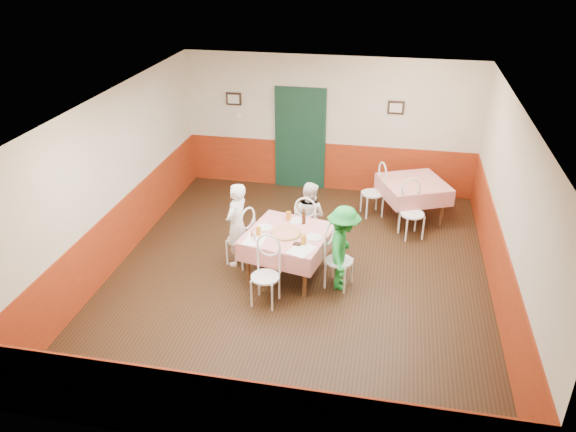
% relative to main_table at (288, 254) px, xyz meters
% --- Properties ---
extents(floor, '(7.00, 7.00, 0.00)m').
position_rel_main_table_xyz_m(floor, '(0.18, 0.01, -0.38)').
color(floor, black).
rests_on(floor, ground).
extents(ceiling, '(7.00, 7.00, 0.00)m').
position_rel_main_table_xyz_m(ceiling, '(0.18, 0.01, 2.42)').
color(ceiling, white).
rests_on(ceiling, back_wall).
extents(back_wall, '(6.00, 0.10, 2.80)m').
position_rel_main_table_xyz_m(back_wall, '(0.18, 3.51, 1.02)').
color(back_wall, beige).
rests_on(back_wall, ground).
extents(front_wall, '(6.00, 0.10, 2.80)m').
position_rel_main_table_xyz_m(front_wall, '(0.18, -3.49, 1.02)').
color(front_wall, beige).
rests_on(front_wall, ground).
extents(left_wall, '(0.10, 7.00, 2.80)m').
position_rel_main_table_xyz_m(left_wall, '(-2.82, 0.01, 1.02)').
color(left_wall, beige).
rests_on(left_wall, ground).
extents(right_wall, '(0.10, 7.00, 2.80)m').
position_rel_main_table_xyz_m(right_wall, '(3.18, 0.01, 1.02)').
color(right_wall, beige).
rests_on(right_wall, ground).
extents(wainscot_back, '(6.00, 0.03, 1.00)m').
position_rel_main_table_xyz_m(wainscot_back, '(0.18, 3.49, 0.12)').
color(wainscot_back, maroon).
rests_on(wainscot_back, ground).
extents(wainscot_front, '(6.00, 0.03, 1.00)m').
position_rel_main_table_xyz_m(wainscot_front, '(0.18, -3.48, 0.12)').
color(wainscot_front, maroon).
rests_on(wainscot_front, ground).
extents(wainscot_left, '(0.03, 7.00, 1.00)m').
position_rel_main_table_xyz_m(wainscot_left, '(-2.81, 0.01, 0.12)').
color(wainscot_left, maroon).
rests_on(wainscot_left, ground).
extents(wainscot_right, '(0.03, 7.00, 1.00)m').
position_rel_main_table_xyz_m(wainscot_right, '(3.16, 0.01, 0.12)').
color(wainscot_right, maroon).
rests_on(wainscot_right, ground).
extents(door, '(0.96, 0.06, 2.10)m').
position_rel_main_table_xyz_m(door, '(-0.42, 3.46, 0.68)').
color(door, black).
rests_on(door, ground).
extents(picture_left, '(0.32, 0.03, 0.26)m').
position_rel_main_table_xyz_m(picture_left, '(-1.82, 3.46, 1.48)').
color(picture_left, black).
rests_on(picture_left, back_wall).
extents(picture_right, '(0.32, 0.03, 0.26)m').
position_rel_main_table_xyz_m(picture_right, '(1.48, 3.46, 1.48)').
color(picture_right, black).
rests_on(picture_right, back_wall).
extents(thermostat, '(0.10, 0.03, 0.10)m').
position_rel_main_table_xyz_m(thermostat, '(-1.72, 3.46, 1.12)').
color(thermostat, white).
rests_on(thermostat, back_wall).
extents(main_table, '(1.45, 1.45, 0.77)m').
position_rel_main_table_xyz_m(main_table, '(0.00, 0.00, 0.00)').
color(main_table, red).
rests_on(main_table, ground).
extents(second_table, '(1.48, 1.48, 0.77)m').
position_rel_main_table_xyz_m(second_table, '(1.93, 2.40, 0.00)').
color(second_table, red).
rests_on(second_table, ground).
extents(chair_left, '(0.55, 0.55, 0.90)m').
position_rel_main_table_xyz_m(chair_left, '(-0.83, 0.18, 0.08)').
color(chair_left, white).
rests_on(chair_left, ground).
extents(chair_right, '(0.52, 0.52, 0.90)m').
position_rel_main_table_xyz_m(chair_right, '(0.83, -0.18, 0.08)').
color(chair_right, white).
rests_on(chair_right, ground).
extents(chair_far, '(0.45, 0.45, 0.90)m').
position_rel_main_table_xyz_m(chair_far, '(0.18, 0.83, 0.08)').
color(chair_far, white).
rests_on(chair_far, ground).
extents(chair_near, '(0.47, 0.47, 0.90)m').
position_rel_main_table_xyz_m(chair_near, '(-0.18, -0.83, 0.08)').
color(chair_near, white).
rests_on(chair_near, ground).
extents(chair_second_a, '(0.55, 0.55, 0.90)m').
position_rel_main_table_xyz_m(chair_second_a, '(1.18, 2.40, 0.08)').
color(chair_second_a, white).
rests_on(chair_second_a, ground).
extents(chair_second_b, '(0.55, 0.55, 0.90)m').
position_rel_main_table_xyz_m(chair_second_b, '(1.93, 1.65, 0.08)').
color(chair_second_b, white).
rests_on(chair_second_b, ground).
extents(pizza, '(0.53, 0.53, 0.03)m').
position_rel_main_table_xyz_m(pizza, '(-0.02, -0.06, 0.40)').
color(pizza, '#B74723').
rests_on(pizza, main_table).
extents(plate_left, '(0.30, 0.30, 0.01)m').
position_rel_main_table_xyz_m(plate_left, '(-0.39, 0.09, 0.39)').
color(plate_left, white).
rests_on(plate_left, main_table).
extents(plate_right, '(0.30, 0.30, 0.01)m').
position_rel_main_table_xyz_m(plate_right, '(0.42, -0.08, 0.39)').
color(plate_right, white).
rests_on(plate_right, main_table).
extents(plate_far, '(0.30, 0.30, 0.01)m').
position_rel_main_table_xyz_m(plate_far, '(0.07, 0.40, 0.39)').
color(plate_far, white).
rests_on(plate_far, main_table).
extents(glass_a, '(0.09, 0.09, 0.14)m').
position_rel_main_table_xyz_m(glass_a, '(-0.43, -0.17, 0.45)').
color(glass_a, '#BF7219').
rests_on(glass_a, main_table).
extents(glass_b, '(0.10, 0.10, 0.15)m').
position_rel_main_table_xyz_m(glass_b, '(0.30, -0.31, 0.46)').
color(glass_b, '#BF7219').
rests_on(glass_b, main_table).
extents(glass_c, '(0.10, 0.10, 0.15)m').
position_rel_main_table_xyz_m(glass_c, '(-0.07, 0.41, 0.46)').
color(glass_c, '#BF7219').
rests_on(glass_c, main_table).
extents(beer_bottle, '(0.08, 0.08, 0.23)m').
position_rel_main_table_xyz_m(beer_bottle, '(0.19, 0.35, 0.50)').
color(beer_bottle, '#381C0A').
rests_on(beer_bottle, main_table).
extents(shaker_a, '(0.04, 0.04, 0.09)m').
position_rel_main_table_xyz_m(shaker_a, '(-0.47, -0.30, 0.43)').
color(shaker_a, silver).
rests_on(shaker_a, main_table).
extents(shaker_b, '(0.04, 0.04, 0.09)m').
position_rel_main_table_xyz_m(shaker_b, '(-0.43, -0.37, 0.43)').
color(shaker_b, silver).
rests_on(shaker_b, main_table).
extents(shaker_c, '(0.04, 0.04, 0.09)m').
position_rel_main_table_xyz_m(shaker_c, '(-0.52, -0.23, 0.43)').
color(shaker_c, '#B23319').
rests_on(shaker_c, main_table).
extents(menu_left, '(0.33, 0.42, 0.00)m').
position_rel_main_table_xyz_m(menu_left, '(-0.45, -0.31, 0.39)').
color(menu_left, white).
rests_on(menu_left, main_table).
extents(menu_right, '(0.44, 0.49, 0.00)m').
position_rel_main_table_xyz_m(menu_right, '(0.30, -0.48, 0.39)').
color(menu_right, white).
rests_on(menu_right, main_table).
extents(wallet, '(0.13, 0.11, 0.02)m').
position_rel_main_table_xyz_m(wallet, '(0.21, -0.34, 0.40)').
color(wallet, black).
rests_on(wallet, main_table).
extents(diner_left, '(0.47, 0.59, 1.42)m').
position_rel_main_table_xyz_m(diner_left, '(-0.88, 0.19, 0.34)').
color(diner_left, gray).
rests_on(diner_left, ground).
extents(diner_far, '(0.73, 0.65, 1.24)m').
position_rel_main_table_xyz_m(diner_far, '(0.19, 0.88, 0.25)').
color(diner_far, gray).
rests_on(diner_far, ground).
extents(diner_right, '(0.52, 0.89, 1.37)m').
position_rel_main_table_xyz_m(diner_right, '(0.88, -0.19, 0.31)').
color(diner_right, gray).
rests_on(diner_right, ground).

